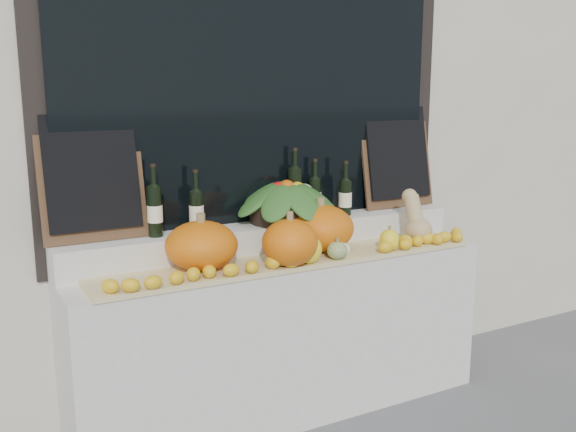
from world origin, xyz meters
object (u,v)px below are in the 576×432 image
Objects in this scene: pumpkin_right at (320,228)px; pumpkin_left at (202,245)px; wine_bottle_tall at (295,193)px; produce_bowl at (287,201)px; butternut_squash at (416,220)px.

pumpkin_left is at bearing -177.90° from pumpkin_right.
pumpkin_right is 0.29m from wine_bottle_tall.
produce_bowl is at bearing -149.31° from wine_bottle_tall.
wine_bottle_tall is (-0.62, 0.31, 0.16)m from butternut_squash.
butternut_squash is at bearing -21.21° from produce_bowl.
butternut_squash is (1.28, -0.05, 0.00)m from pumpkin_left.
pumpkin_right is 0.90× the size of wine_bottle_tall.
butternut_squash reaches higher than pumpkin_right.
butternut_squash is 0.73× the size of wine_bottle_tall.
produce_bowl reaches higher than butternut_squash.
pumpkin_left is 0.64m from produce_bowl.
produce_bowl is 1.57× the size of wine_bottle_tall.
pumpkin_right is at bearing 2.10° from pumpkin_left.
pumpkin_left is 1.28m from butternut_squash.
produce_bowl is at bearing 158.79° from butternut_squash.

